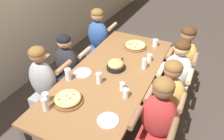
# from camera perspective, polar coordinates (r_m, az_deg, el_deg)

# --- Properties ---
(ground_plane) EXTENTS (18.00, 18.00, 0.00)m
(ground_plane) POSITION_cam_1_polar(r_m,az_deg,el_deg) (3.21, 0.00, -11.94)
(ground_plane) COLOR #423833
(ground_plane) RESTS_ON ground
(dining_table) EXTENTS (2.29, 0.99, 0.76)m
(dining_table) POSITION_cam_1_polar(r_m,az_deg,el_deg) (2.75, 0.00, -2.07)
(dining_table) COLOR brown
(dining_table) RESTS_ON ground
(pizza_board_main) EXTENTS (0.35, 0.35, 0.05)m
(pizza_board_main) POSITION_cam_1_polar(r_m,az_deg,el_deg) (3.28, 6.12, 6.37)
(pizza_board_main) COLOR brown
(pizza_board_main) RESTS_ON dining_table
(pizza_board_second) EXTENTS (0.32, 0.32, 0.07)m
(pizza_board_second) POSITION_cam_1_polar(r_m,az_deg,el_deg) (2.33, -11.42, -7.44)
(pizza_board_second) COLOR brown
(pizza_board_second) RESTS_ON dining_table
(skillet_bowl) EXTENTS (0.34, 0.24, 0.13)m
(skillet_bowl) POSITION_cam_1_polar(r_m,az_deg,el_deg) (2.76, 0.99, 1.32)
(skillet_bowl) COLOR black
(skillet_bowl) RESTS_ON dining_table
(empty_plate_a) EXTENTS (0.21, 0.21, 0.02)m
(empty_plate_a) POSITION_cam_1_polar(r_m,az_deg,el_deg) (2.12, -1.03, -12.99)
(empty_plate_a) COLOR white
(empty_plate_a) RESTS_ON dining_table
(empty_plate_b) EXTENTS (0.22, 0.22, 0.02)m
(empty_plate_b) POSITION_cam_1_polar(r_m,az_deg,el_deg) (2.73, -7.73, -0.72)
(empty_plate_b) COLOR white
(empty_plate_b) RESTS_ON dining_table
(cocktail_glass_blue) EXTENTS (0.08, 0.08, 0.13)m
(cocktail_glass_blue) POSITION_cam_1_polar(r_m,az_deg,el_deg) (3.35, 11.21, 6.90)
(cocktail_glass_blue) COLOR silver
(cocktail_glass_blue) RESTS_ON dining_table
(drinking_glass_a) EXTENTS (0.06, 0.06, 0.14)m
(drinking_glass_a) POSITION_cam_1_polar(r_m,az_deg,el_deg) (2.52, -3.47, -2.29)
(drinking_glass_a) COLOR silver
(drinking_glass_a) RESTS_ON dining_table
(drinking_glass_b) EXTENTS (0.07, 0.07, 0.15)m
(drinking_glass_b) POSITION_cam_1_polar(r_m,az_deg,el_deg) (2.62, -11.37, -1.29)
(drinking_glass_b) COLOR silver
(drinking_glass_b) RESTS_ON dining_table
(drinking_glass_c) EXTENTS (0.07, 0.07, 0.11)m
(drinking_glass_c) POSITION_cam_1_polar(r_m,az_deg,el_deg) (2.38, -16.88, -7.07)
(drinking_glass_c) COLOR silver
(drinking_glass_c) RESTS_ON dining_table
(drinking_glass_d) EXTENTS (0.07, 0.07, 0.10)m
(drinking_glass_d) POSITION_cam_1_polar(r_m,az_deg,el_deg) (2.97, 9.73, 3.11)
(drinking_glass_d) COLOR silver
(drinking_glass_d) RESTS_ON dining_table
(drinking_glass_e) EXTENTS (0.06, 0.06, 0.10)m
(drinking_glass_e) POSITION_cam_1_polar(r_m,az_deg,el_deg) (2.42, 2.71, -4.37)
(drinking_glass_e) COLOR silver
(drinking_glass_e) RESTS_ON dining_table
(drinking_glass_f) EXTENTS (0.07, 0.07, 0.14)m
(drinking_glass_f) POSITION_cam_1_polar(r_m,az_deg,el_deg) (2.79, 8.43, 1.67)
(drinking_glass_f) COLOR silver
(drinking_glass_f) RESTS_ON dining_table
(drinking_glass_g) EXTENTS (0.06, 0.06, 0.11)m
(drinking_glass_g) POSITION_cam_1_polar(r_m,az_deg,el_deg) (2.33, 3.61, -6.19)
(drinking_glass_g) COLOR silver
(drinking_glass_g) RESTS_ON dining_table
(drinking_glass_h) EXTENTS (0.06, 0.06, 0.14)m
(drinking_glass_h) POSITION_cam_1_polar(r_m,az_deg,el_deg) (2.28, -17.04, -8.71)
(drinking_glass_h) COLOR silver
(drinking_glass_h) RESTS_ON dining_table
(diner_near_midright) EXTENTS (0.51, 0.40, 1.15)m
(diner_near_midright) POSITION_cam_1_polar(r_m,az_deg,el_deg) (3.06, 16.14, -3.01)
(diner_near_midright) COLOR silver
(diner_near_midright) RESTS_ON ground
(diner_near_right) EXTENTS (0.51, 0.40, 1.15)m
(diner_near_right) POSITION_cam_1_polar(r_m,az_deg,el_deg) (3.43, 17.72, 1.30)
(diner_near_right) COLOR gold
(diner_near_right) RESTS_ON ground
(diner_near_center) EXTENTS (0.51, 0.40, 1.13)m
(diner_near_center) POSITION_cam_1_polar(r_m,az_deg,el_deg) (2.70, 14.01, -8.75)
(diner_near_center) COLOR gold
(diner_near_center) RESTS_ON ground
(diner_far_midleft) EXTENTS (0.51, 0.40, 1.18)m
(diner_far_midleft) POSITION_cam_1_polar(r_m,az_deg,el_deg) (2.89, -16.88, -5.40)
(diner_far_midleft) COLOR #99999E
(diner_far_midleft) RESTS_ON ground
(diner_near_midleft) EXTENTS (0.51, 0.40, 1.20)m
(diner_near_midleft) POSITION_cam_1_polar(r_m,az_deg,el_deg) (2.36, 11.47, -15.00)
(diner_near_midleft) COLOR #B22D2D
(diner_near_midleft) RESTS_ON ground
(diner_far_center) EXTENTS (0.51, 0.40, 1.11)m
(diner_far_center) POSITION_cam_1_polar(r_m,az_deg,el_deg) (3.20, -11.29, -0.89)
(diner_far_center) COLOR #232328
(diner_far_center) RESTS_ON ground
(diner_far_right) EXTENTS (0.51, 0.40, 1.17)m
(diner_far_right) POSITION_cam_1_polar(r_m,az_deg,el_deg) (3.82, -3.55, 6.77)
(diner_far_right) COLOR #2D5193
(diner_far_right) RESTS_ON ground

